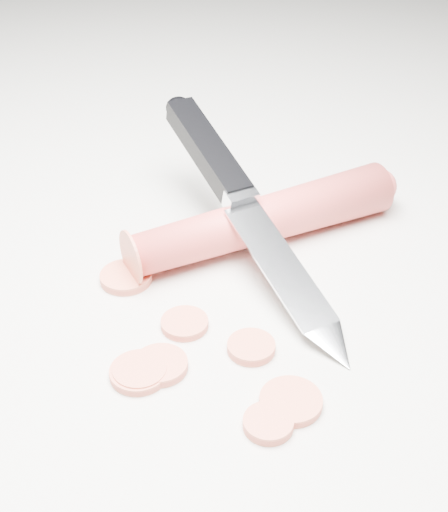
# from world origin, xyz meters

# --- Properties ---
(ground) EXTENTS (2.40, 2.40, 0.00)m
(ground) POSITION_xyz_m (0.00, 0.00, 0.00)
(ground) COLOR beige
(ground) RESTS_ON ground
(carrot) EXTENTS (0.19, 0.17, 0.04)m
(carrot) POSITION_xyz_m (0.01, 0.10, 0.02)
(carrot) COLOR #D23936
(carrot) RESTS_ON ground
(carrot_slice_0) EXTENTS (0.04, 0.04, 0.01)m
(carrot_slice_0) POSITION_xyz_m (-0.04, -0.06, 0.00)
(carrot_slice_0) COLOR #DE6346
(carrot_slice_0) RESTS_ON ground
(carrot_slice_1) EXTENTS (0.03, 0.03, 0.01)m
(carrot_slice_1) POSITION_xyz_m (-0.04, -0.06, 0.00)
(carrot_slice_1) COLOR #DE6346
(carrot_slice_1) RESTS_ON ground
(carrot_slice_2) EXTENTS (0.04, 0.04, 0.01)m
(carrot_slice_2) POSITION_xyz_m (0.05, -0.06, 0.00)
(carrot_slice_2) COLOR #DE6346
(carrot_slice_2) RESTS_ON ground
(carrot_slice_3) EXTENTS (0.03, 0.03, 0.01)m
(carrot_slice_3) POSITION_xyz_m (0.04, -0.08, 0.00)
(carrot_slice_3) COLOR #DE6346
(carrot_slice_3) RESTS_ON ground
(carrot_slice_4) EXTENTS (0.03, 0.03, 0.01)m
(carrot_slice_4) POSITION_xyz_m (0.02, -0.02, 0.00)
(carrot_slice_4) COLOR #DE6346
(carrot_slice_4) RESTS_ON ground
(carrot_slice_5) EXTENTS (0.04, 0.04, 0.01)m
(carrot_slice_5) POSITION_xyz_m (-0.08, 0.03, 0.00)
(carrot_slice_5) COLOR #DE6346
(carrot_slice_5) RESTS_ON ground
(carrot_slice_6) EXTENTS (0.03, 0.03, 0.01)m
(carrot_slice_6) POSITION_xyz_m (-0.03, -0.05, 0.00)
(carrot_slice_6) COLOR #DE6346
(carrot_slice_6) RESTS_ON ground
(carrot_slice_7) EXTENTS (0.03, 0.03, 0.01)m
(carrot_slice_7) POSITION_xyz_m (-0.03, -0.01, 0.00)
(carrot_slice_7) COLOR #DE6346
(carrot_slice_7) RESTS_ON ground
(kitchen_knife) EXTENTS (0.20, 0.23, 0.08)m
(kitchen_knife) POSITION_xyz_m (0.00, 0.08, 0.04)
(kitchen_knife) COLOR silver
(kitchen_knife) RESTS_ON ground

